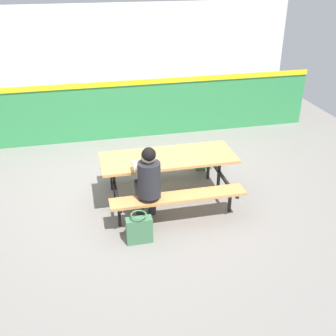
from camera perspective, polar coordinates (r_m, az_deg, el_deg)
ground_plane at (r=6.23m, az=-3.42°, el=-4.94°), size 10.00×10.00×0.02m
accent_backdrop at (r=8.12m, az=-6.91°, el=12.46°), size 8.00×0.14×2.60m
picnic_table_main at (r=6.00m, az=0.00°, el=0.22°), size 1.97×1.55×0.74m
student_nearer at (r=5.39m, az=-2.80°, el=-1.62°), size 0.36×0.53×1.21m
backpack_dark at (r=7.15m, az=4.92°, el=1.60°), size 0.30×0.22×0.44m
tote_bag_bright at (r=5.33m, az=-4.06°, el=-8.59°), size 0.34×0.21×0.43m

